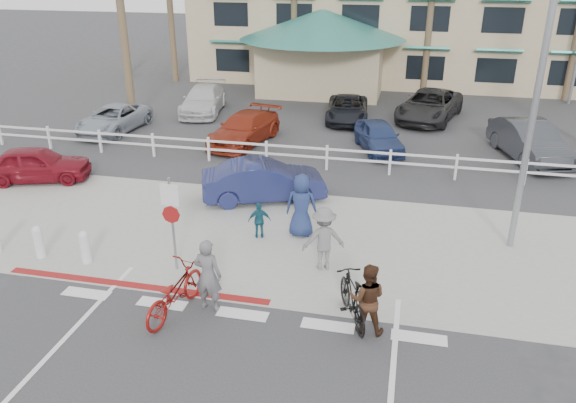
% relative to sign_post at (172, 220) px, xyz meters
% --- Properties ---
extents(ground, '(140.00, 140.00, 0.00)m').
position_rel_sign_post_xyz_m(ground, '(2.30, -2.20, -1.45)').
color(ground, '#333335').
extents(bike_path, '(12.00, 16.00, 0.01)m').
position_rel_sign_post_xyz_m(bike_path, '(2.30, -4.20, -1.45)').
color(bike_path, '#333335').
rests_on(bike_path, ground).
extents(sidewalk_plaza, '(22.00, 7.00, 0.01)m').
position_rel_sign_post_xyz_m(sidewalk_plaza, '(2.30, 2.30, -1.44)').
color(sidewalk_plaza, gray).
rests_on(sidewalk_plaza, ground).
extents(cross_street, '(40.00, 5.00, 0.01)m').
position_rel_sign_post_xyz_m(cross_street, '(2.30, 6.30, -1.45)').
color(cross_street, '#333335').
rests_on(cross_street, ground).
extents(parking_lot, '(50.00, 16.00, 0.01)m').
position_rel_sign_post_xyz_m(parking_lot, '(2.30, 15.80, -1.45)').
color(parking_lot, '#333335').
rests_on(parking_lot, ground).
extents(curb_red, '(7.00, 0.25, 0.02)m').
position_rel_sign_post_xyz_m(curb_red, '(-0.70, -1.00, -1.44)').
color(curb_red, maroon).
rests_on(curb_red, ground).
extents(rail_fence, '(29.40, 0.16, 1.00)m').
position_rel_sign_post_xyz_m(rail_fence, '(2.80, 8.30, -0.95)').
color(rail_fence, silver).
rests_on(rail_fence, ground).
extents(sign_post, '(0.50, 0.10, 2.90)m').
position_rel_sign_post_xyz_m(sign_post, '(0.00, 0.00, 0.00)').
color(sign_post, gray).
rests_on(sign_post, ground).
extents(bollard_0, '(0.26, 0.26, 0.95)m').
position_rel_sign_post_xyz_m(bollard_0, '(-2.50, -0.20, -0.97)').
color(bollard_0, silver).
rests_on(bollard_0, ground).
extents(bollard_1, '(0.26, 0.26, 0.95)m').
position_rel_sign_post_xyz_m(bollard_1, '(-3.90, -0.20, -0.97)').
color(bollard_1, silver).
rests_on(bollard_1, ground).
extents(streetlight_0, '(0.60, 2.00, 9.00)m').
position_rel_sign_post_xyz_m(streetlight_0, '(8.80, 3.30, 3.05)').
color(streetlight_0, gray).
rests_on(streetlight_0, ground).
extents(bike_red, '(1.17, 2.30, 1.15)m').
position_rel_sign_post_xyz_m(bike_red, '(0.78, -1.87, -0.87)').
color(bike_red, maroon).
rests_on(bike_red, ground).
extents(rider_red, '(0.69, 0.47, 1.82)m').
position_rel_sign_post_xyz_m(rider_red, '(1.48, -1.53, -0.54)').
color(rider_red, '#5F5F62').
rests_on(rider_red, ground).
extents(bike_black, '(1.24, 1.99, 1.16)m').
position_rel_sign_post_xyz_m(bike_black, '(4.79, -1.24, -0.87)').
color(bike_black, black).
rests_on(bike_black, ground).
extents(rider_black, '(0.83, 0.65, 1.67)m').
position_rel_sign_post_xyz_m(rider_black, '(5.13, -1.58, -0.62)').
color(rider_black, '#3B2114').
rests_on(rider_black, ground).
extents(pedestrian_a, '(1.29, 1.03, 1.75)m').
position_rel_sign_post_xyz_m(pedestrian_a, '(3.77, 0.91, -0.58)').
color(pedestrian_a, slate).
rests_on(pedestrian_a, ground).
extents(pedestrian_child, '(0.71, 0.45, 1.12)m').
position_rel_sign_post_xyz_m(pedestrian_child, '(1.67, 2.24, -0.89)').
color(pedestrian_child, '#175062').
rests_on(pedestrian_child, ground).
extents(pedestrian_b, '(0.96, 0.64, 1.91)m').
position_rel_sign_post_xyz_m(pedestrian_b, '(2.83, 2.68, -0.49)').
color(pedestrian_b, navy).
rests_on(pedestrian_b, ground).
extents(car_white_sedan, '(4.37, 2.89, 1.36)m').
position_rel_sign_post_xyz_m(car_white_sedan, '(1.06, 5.01, -0.77)').
color(car_white_sedan, '#1B214F').
rests_on(car_white_sedan, ground).
extents(car_red_compact, '(4.08, 2.62, 1.29)m').
position_rel_sign_post_xyz_m(car_red_compact, '(-7.50, 4.89, -0.80)').
color(car_red_compact, maroon).
rests_on(car_red_compact, ground).
extents(lot_car_0, '(2.30, 4.47, 1.21)m').
position_rel_sign_post_xyz_m(lot_car_0, '(-7.91, 11.31, -0.85)').
color(lot_car_0, '#9199A6').
rests_on(lot_car_0, ground).
extents(lot_car_1, '(2.73, 4.78, 1.30)m').
position_rel_sign_post_xyz_m(lot_car_1, '(-1.39, 10.90, -0.80)').
color(lot_car_1, maroon).
rests_on(lot_car_1, ground).
extents(lot_car_2, '(2.66, 3.96, 1.25)m').
position_rel_sign_post_xyz_m(lot_car_2, '(4.46, 11.14, -0.82)').
color(lot_car_2, navy).
rests_on(lot_car_2, ground).
extents(lot_car_3, '(2.92, 4.94, 1.54)m').
position_rel_sign_post_xyz_m(lot_car_3, '(10.47, 11.39, -0.68)').
color(lot_car_3, '#313338').
rests_on(lot_car_3, ground).
extents(lot_car_4, '(2.63, 4.95, 1.37)m').
position_rel_sign_post_xyz_m(lot_car_4, '(-4.99, 15.47, -0.77)').
color(lot_car_4, silver).
rests_on(lot_car_4, ground).
extents(lot_car_5, '(2.38, 4.49, 1.20)m').
position_rel_sign_post_xyz_m(lot_car_5, '(2.58, 15.57, -0.85)').
color(lot_car_5, black).
rests_on(lot_car_5, ground).
extents(lot_car_6, '(3.71, 5.73, 1.47)m').
position_rel_sign_post_xyz_m(lot_car_6, '(6.58, 16.62, -0.72)').
color(lot_car_6, black).
rests_on(lot_car_6, ground).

